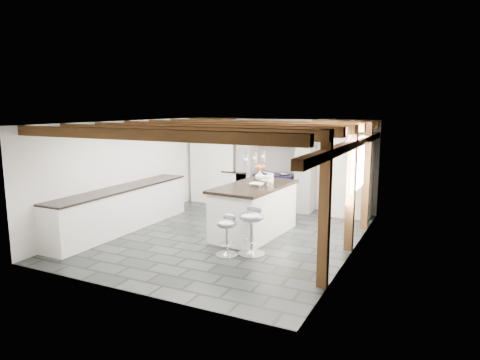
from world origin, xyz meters
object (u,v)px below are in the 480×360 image
at_px(range_cooker, 275,190).
at_px(bar_stool_far, 227,230).
at_px(kitchen_island, 254,209).
at_px(bar_stool_near, 252,225).

xyz_separation_m(range_cooker, bar_stool_far, (0.56, -3.73, -0.00)).
bearing_deg(bar_stool_far, kitchen_island, 97.52).
relative_size(kitchen_island, bar_stool_near, 2.42).
height_order(range_cooker, bar_stool_near, range_cooker).
height_order(bar_stool_near, bar_stool_far, bar_stool_near).
height_order(range_cooker, bar_stool_far, range_cooker).
bearing_deg(kitchen_island, range_cooker, 105.34).
bearing_deg(range_cooker, bar_stool_near, -75.13).
xyz_separation_m(range_cooker, kitchen_island, (0.46, -2.34, 0.06)).
bearing_deg(bar_stool_far, bar_stool_near, 34.83).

